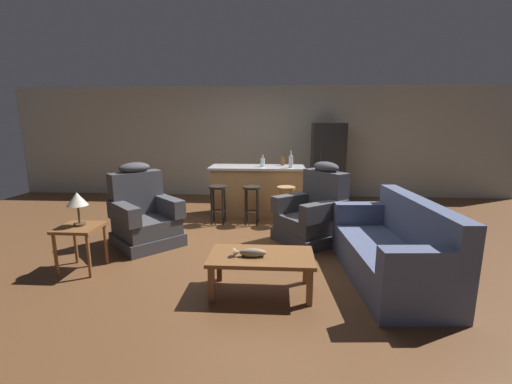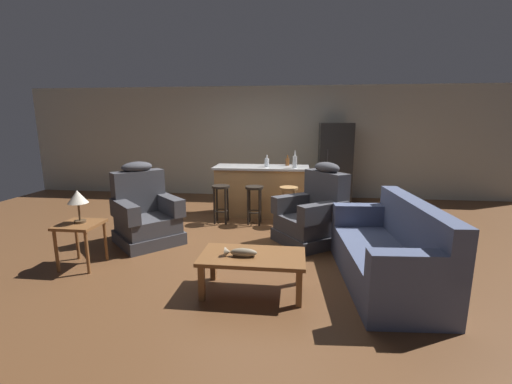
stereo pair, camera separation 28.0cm
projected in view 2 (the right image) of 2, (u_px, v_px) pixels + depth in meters
The scene contains 17 objects.
ground_plane at pixel (252, 237), 5.41m from camera, with size 12.00×12.00×0.00m.
back_wall at pixel (269, 142), 8.18m from camera, with size 12.00×0.05×2.60m.
coffee_table at pixel (253, 260), 3.60m from camera, with size 1.10×0.60×0.42m.
fish_figurine at pixel (240, 253), 3.54m from camera, with size 0.34×0.10×0.10m.
couch at pixel (390, 254), 3.82m from camera, with size 0.97×1.95×0.94m.
recliner_near_lamp at pixel (145, 214), 5.13m from camera, with size 1.19×1.19×1.20m.
recliner_near_island at pixel (314, 215), 5.12m from camera, with size 1.18×1.18×1.20m.
end_table at pixel (80, 231), 4.25m from camera, with size 0.48×0.48×0.56m.
table_lamp at pixel (78, 198), 4.19m from camera, with size 0.24×0.24×0.41m.
kitchen_island at pixel (261, 190), 6.62m from camera, with size 1.80×0.70×0.95m.
bar_stool_left at pixel (221, 197), 6.09m from camera, with size 0.32×0.32×0.68m.
bar_stool_middle at pixel (254, 198), 6.02m from camera, with size 0.32×0.32×0.68m.
bar_stool_right at pixel (289, 199), 5.95m from camera, with size 0.32×0.32×0.68m.
refrigerator at pixel (335, 163), 7.53m from camera, with size 0.70×0.69×1.76m.
bottle_tall_green at pixel (267, 162), 6.46m from camera, with size 0.08×0.08×0.22m.
bottle_short_amber at pixel (287, 162), 6.63m from camera, with size 0.07×0.07×0.20m.
bottle_wine_dark at pixel (295, 161), 6.27m from camera, with size 0.08×0.08×0.32m.
Camera 2 is at (0.67, -5.11, 1.80)m, focal length 24.00 mm.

